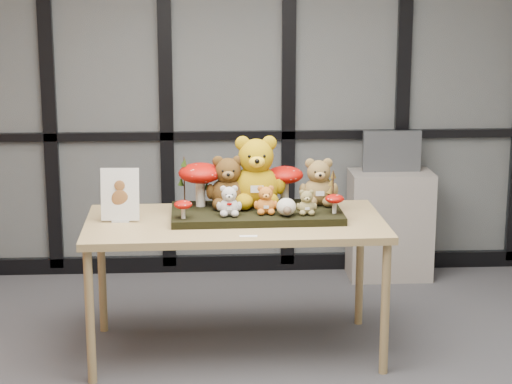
{
  "coord_description": "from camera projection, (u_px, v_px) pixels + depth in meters",
  "views": [
    {
      "loc": [
        -0.17,
        -4.31,
        2.22
      ],
      "look_at": [
        0.12,
        0.87,
        0.99
      ],
      "focal_mm": 65.0,
      "sensor_mm": 36.0,
      "label": 1
    }
  ],
  "objects": [
    {
      "name": "glass_partition",
      "position": [
        227.0,
        86.0,
        6.78
      ],
      "size": [
        4.9,
        0.06,
        2.78
      ],
      "color": "#2D383F",
      "rests_on": "floor"
    },
    {
      "name": "sprig_dry_mid_right",
      "position": [
        333.0,
        190.0,
        5.45
      ],
      "size": [
        0.05,
        0.05,
        0.23
      ],
      "primitive_type": null,
      "color": "brown",
      "rests_on": "diorama_tray"
    },
    {
      "name": "label_card",
      "position": [
        248.0,
        236.0,
        5.07
      ],
      "size": [
        0.1,
        0.03,
        0.0
      ],
      "primitive_type": "cube",
      "color": "white",
      "rests_on": "display_table"
    },
    {
      "name": "cabinet",
      "position": [
        390.0,
        225.0,
        6.87
      ],
      "size": [
        0.6,
        0.35,
        0.8
      ],
      "primitive_type": "cube",
      "color": "gray",
      "rests_on": "floor"
    },
    {
      "name": "bear_beige_small",
      "position": [
        307.0,
        201.0,
        5.35
      ],
      "size": [
        0.12,
        0.11,
        0.16
      ],
      "primitive_type": null,
      "rotation": [
        0.0,
        0.0,
        0.02
      ],
      "color": "olive",
      "rests_on": "diorama_tray"
    },
    {
      "name": "mushroom_back_right",
      "position": [
        285.0,
        183.0,
        5.61
      ],
      "size": [
        0.22,
        0.22,
        0.25
      ],
      "primitive_type": null,
      "color": "#950A04",
      "rests_on": "diorama_tray"
    },
    {
      "name": "mushroom_front_left",
      "position": [
        183.0,
        209.0,
        5.26
      ],
      "size": [
        0.1,
        0.1,
        0.12
      ],
      "primitive_type": null,
      "color": "#950A04",
      "rests_on": "diorama_tray"
    },
    {
      "name": "bear_brown_medium",
      "position": [
        228.0,
        179.0,
        5.5
      ],
      "size": [
        0.27,
        0.24,
        0.34
      ],
      "primitive_type": null,
      "rotation": [
        0.0,
        0.0,
        0.02
      ],
      "color": "#4C3112",
      "rests_on": "diorama_tray"
    },
    {
      "name": "plush_cream_hedgehog",
      "position": [
        286.0,
        206.0,
        5.32
      ],
      "size": [
        0.09,
        0.08,
        0.11
      ],
      "primitive_type": null,
      "rotation": [
        0.0,
        0.0,
        0.02
      ],
      "color": "beige",
      "rests_on": "diorama_tray"
    },
    {
      "name": "mushroom_back_left",
      "position": [
        200.0,
        183.0,
        5.53
      ],
      "size": [
        0.26,
        0.26,
        0.29
      ],
      "primitive_type": null,
      "color": "#950A04",
      "rests_on": "diorama_tray"
    },
    {
      "name": "bear_tan_back",
      "position": [
        319.0,
        179.0,
        5.56
      ],
      "size": [
        0.24,
        0.22,
        0.31
      ],
      "primitive_type": null,
      "rotation": [
        0.0,
        0.0,
        0.02
      ],
      "color": "olive",
      "rests_on": "diorama_tray"
    },
    {
      "name": "bear_white_bow",
      "position": [
        229.0,
        199.0,
        5.32
      ],
      "size": [
        0.15,
        0.14,
        0.19
      ],
      "primitive_type": null,
      "rotation": [
        0.0,
        0.0,
        0.02
      ],
      "color": "beige",
      "rests_on": "diorama_tray"
    },
    {
      "name": "display_table",
      "position": [
        235.0,
        231.0,
        5.42
      ],
      "size": [
        1.76,
        0.91,
        0.82
      ],
      "rotation": [
        0.0,
        0.0,
        0.02
      ],
      "color": "tan",
      "rests_on": "floor"
    },
    {
      "name": "room_shell",
      "position": [
        240.0,
        92.0,
        4.32
      ],
      "size": [
        5.0,
        5.0,
        5.0
      ],
      "color": "#B1AFA8",
      "rests_on": "floor"
    },
    {
      "name": "bear_pooh_yellow",
      "position": [
        256.0,
        167.0,
        5.52
      ],
      "size": [
        0.36,
        0.33,
        0.47
      ],
      "primitive_type": null,
      "rotation": [
        0.0,
        0.0,
        0.02
      ],
      "color": "#B08709",
      "rests_on": "diorama_tray"
    },
    {
      "name": "sprig_green_far_left",
      "position": [
        184.0,
        181.0,
        5.53
      ],
      "size": [
        0.05,
        0.05,
        0.3
      ],
      "primitive_type": null,
      "color": "#1C390D",
      "rests_on": "diorama_tray"
    },
    {
      "name": "mushroom_front_right",
      "position": [
        334.0,
        203.0,
        5.38
      ],
      "size": [
        0.11,
        0.11,
        0.12
      ],
      "primitive_type": null,
      "color": "#950A04",
      "rests_on": "diorama_tray"
    },
    {
      "name": "sprig_green_mid_left",
      "position": [
        204.0,
        186.0,
        5.6
      ],
      "size": [
        0.05,
        0.05,
        0.22
      ],
      "primitive_type": null,
      "color": "#1C390D",
      "rests_on": "diorama_tray"
    },
    {
      "name": "sprig_green_centre",
      "position": [
        240.0,
        186.0,
        5.63
      ],
      "size": [
        0.05,
        0.05,
        0.21
      ],
      "primitive_type": null,
      "color": "#1C390D",
      "rests_on": "diorama_tray"
    },
    {
      "name": "sign_holder",
      "position": [
        120.0,
        197.0,
        5.34
      ],
      "size": [
        0.22,
        0.07,
        0.31
      ],
      "rotation": [
        0.0,
        0.0,
        -0.05
      ],
      "color": "silver",
      "rests_on": "display_table"
    },
    {
      "name": "diorama_tray",
      "position": [
        257.0,
        213.0,
        5.47
      ],
      "size": [
        1.01,
        0.52,
        0.04
      ],
      "primitive_type": "cube",
      "rotation": [
        0.0,
        0.0,
        0.02
      ],
      "color": "black",
      "rests_on": "display_table"
    },
    {
      "name": "monitor",
      "position": [
        392.0,
        151.0,
        6.76
      ],
      "size": [
        0.43,
        0.04,
        0.3
      ],
      "color": "#4B4E53",
      "rests_on": "cabinet"
    },
    {
      "name": "bear_small_yellow",
      "position": [
        266.0,
        198.0,
        5.36
      ],
      "size": [
        0.14,
        0.13,
        0.18
      ],
      "primitive_type": null,
      "rotation": [
        0.0,
        0.0,
        0.02
      ],
      "color": "orange",
      "rests_on": "diorama_tray"
    },
    {
      "name": "sprig_dry_far_right",
      "position": [
        327.0,
        181.0,
        5.57
      ],
      "size": [
        0.05,
        0.05,
        0.28
      ],
      "primitive_type": null,
      "color": "brown",
      "rests_on": "diorama_tray"
    }
  ]
}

